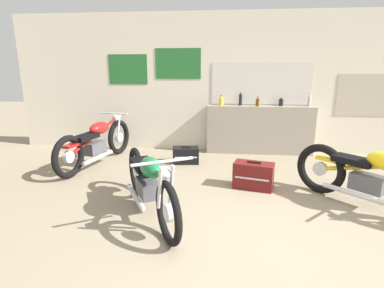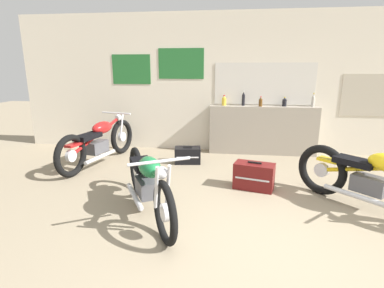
{
  "view_description": "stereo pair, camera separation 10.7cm",
  "coord_description": "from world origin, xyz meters",
  "px_view_note": "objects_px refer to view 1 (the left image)",
  "views": [
    {
      "loc": [
        -0.62,
        -2.57,
        1.73
      ],
      "look_at": [
        -1.02,
        1.4,
        0.7
      ],
      "focal_mm": 28.0,
      "sensor_mm": 36.0,
      "label": 1
    },
    {
      "loc": [
        -0.51,
        -2.56,
        1.73
      ],
      "look_at": [
        -1.02,
        1.4,
        0.7
      ],
      "focal_mm": 28.0,
      "sensor_mm": 36.0,
      "label": 2
    }
  ],
  "objects_px": {
    "bottle_right_center": "(281,102)",
    "motorcycle_red": "(97,142)",
    "motorcycle_green": "(149,182)",
    "bottle_left_center": "(240,99)",
    "hard_case_black": "(186,155)",
    "bottle_leftmost": "(221,101)",
    "bottle_rightmost": "(309,100)",
    "motorcycle_yellow": "(374,178)",
    "bottle_center": "(258,102)",
    "hard_case_darkred": "(253,175)"
  },
  "relations": [
    {
      "from": "bottle_right_center",
      "to": "motorcycle_green",
      "type": "height_order",
      "value": "bottle_right_center"
    },
    {
      "from": "motorcycle_green",
      "to": "bottle_right_center",
      "type": "bearing_deg",
      "value": 55.17
    },
    {
      "from": "bottle_leftmost",
      "to": "hard_case_black",
      "type": "distance_m",
      "value": 1.39
    },
    {
      "from": "hard_case_black",
      "to": "bottle_rightmost",
      "type": "bearing_deg",
      "value": 19.25
    },
    {
      "from": "bottle_rightmost",
      "to": "motorcycle_yellow",
      "type": "height_order",
      "value": "bottle_rightmost"
    },
    {
      "from": "motorcycle_green",
      "to": "motorcycle_red",
      "type": "height_order",
      "value": "motorcycle_red"
    },
    {
      "from": "motorcycle_yellow",
      "to": "hard_case_black",
      "type": "bearing_deg",
      "value": 146.93
    },
    {
      "from": "bottle_left_center",
      "to": "hard_case_black",
      "type": "xyz_separation_m",
      "value": [
        -1.01,
        -0.86,
        -0.96
      ]
    },
    {
      "from": "bottle_center",
      "to": "hard_case_darkred",
      "type": "height_order",
      "value": "bottle_center"
    },
    {
      "from": "bottle_rightmost",
      "to": "motorcycle_green",
      "type": "height_order",
      "value": "bottle_rightmost"
    },
    {
      "from": "bottle_leftmost",
      "to": "bottle_right_center",
      "type": "xyz_separation_m",
      "value": [
        1.19,
        0.02,
        -0.01
      ]
    },
    {
      "from": "bottle_left_center",
      "to": "motorcycle_yellow",
      "type": "height_order",
      "value": "bottle_left_center"
    },
    {
      "from": "bottle_leftmost",
      "to": "bottle_rightmost",
      "type": "height_order",
      "value": "bottle_rightmost"
    },
    {
      "from": "motorcycle_red",
      "to": "hard_case_black",
      "type": "relative_size",
      "value": 4.23
    },
    {
      "from": "bottle_center",
      "to": "hard_case_darkred",
      "type": "bearing_deg",
      "value": -96.6
    },
    {
      "from": "bottle_right_center",
      "to": "hard_case_darkred",
      "type": "relative_size",
      "value": 0.3
    },
    {
      "from": "bottle_left_center",
      "to": "hard_case_black",
      "type": "height_order",
      "value": "bottle_left_center"
    },
    {
      "from": "bottle_rightmost",
      "to": "hard_case_darkred",
      "type": "distance_m",
      "value": 2.44
    },
    {
      "from": "bottle_right_center",
      "to": "bottle_leftmost",
      "type": "bearing_deg",
      "value": -178.92
    },
    {
      "from": "motorcycle_red",
      "to": "bottle_rightmost",
      "type": "bearing_deg",
      "value": 15.12
    },
    {
      "from": "bottle_rightmost",
      "to": "motorcycle_yellow",
      "type": "bearing_deg",
      "value": -86.0
    },
    {
      "from": "bottle_left_center",
      "to": "hard_case_darkred",
      "type": "height_order",
      "value": "bottle_left_center"
    },
    {
      "from": "hard_case_black",
      "to": "motorcycle_green",
      "type": "bearing_deg",
      "value": -95.35
    },
    {
      "from": "hard_case_darkred",
      "to": "bottle_rightmost",
      "type": "bearing_deg",
      "value": 57.43
    },
    {
      "from": "motorcycle_yellow",
      "to": "bottle_right_center",
      "type": "bearing_deg",
      "value": 105.75
    },
    {
      "from": "bottle_left_center",
      "to": "bottle_right_center",
      "type": "xyz_separation_m",
      "value": [
        0.8,
        -0.01,
        -0.05
      ]
    },
    {
      "from": "bottle_right_center",
      "to": "bottle_rightmost",
      "type": "bearing_deg",
      "value": -3.83
    },
    {
      "from": "bottle_leftmost",
      "to": "hard_case_darkred",
      "type": "distance_m",
      "value": 2.17
    },
    {
      "from": "motorcycle_yellow",
      "to": "motorcycle_red",
      "type": "distance_m",
      "value": 4.35
    },
    {
      "from": "bottle_leftmost",
      "to": "motorcycle_red",
      "type": "distance_m",
      "value": 2.55
    },
    {
      "from": "bottle_right_center",
      "to": "motorcycle_red",
      "type": "distance_m",
      "value": 3.64
    },
    {
      "from": "bottle_left_center",
      "to": "hard_case_darkred",
      "type": "xyz_separation_m",
      "value": [
        0.12,
        -1.95,
        -0.92
      ]
    },
    {
      "from": "motorcycle_yellow",
      "to": "hard_case_darkred",
      "type": "xyz_separation_m",
      "value": [
        -1.39,
        0.55,
        -0.22
      ]
    },
    {
      "from": "motorcycle_yellow",
      "to": "bottle_rightmost",
      "type": "bearing_deg",
      "value": 94.0
    },
    {
      "from": "bottle_leftmost",
      "to": "motorcycle_yellow",
      "type": "xyz_separation_m",
      "value": [
        1.9,
        -2.48,
        -0.65
      ]
    },
    {
      "from": "bottle_left_center",
      "to": "bottle_center",
      "type": "bearing_deg",
      "value": -15.84
    },
    {
      "from": "bottle_left_center",
      "to": "hard_case_black",
      "type": "relative_size",
      "value": 0.59
    },
    {
      "from": "bottle_right_center",
      "to": "motorcycle_green",
      "type": "relative_size",
      "value": 0.1
    },
    {
      "from": "bottle_rightmost",
      "to": "hard_case_black",
      "type": "xyz_separation_m",
      "value": [
        -2.35,
        -0.82,
        -0.95
      ]
    },
    {
      "from": "bottle_right_center",
      "to": "bottle_rightmost",
      "type": "xyz_separation_m",
      "value": [
        0.53,
        -0.04,
        0.04
      ]
    },
    {
      "from": "hard_case_darkred",
      "to": "bottle_center",
      "type": "bearing_deg",
      "value": 83.4
    },
    {
      "from": "motorcycle_yellow",
      "to": "hard_case_black",
      "type": "xyz_separation_m",
      "value": [
        -2.52,
        1.64,
        -0.27
      ]
    },
    {
      "from": "motorcycle_red",
      "to": "bottle_center",
      "type": "bearing_deg",
      "value": 19.05
    },
    {
      "from": "bottle_right_center",
      "to": "bottle_rightmost",
      "type": "distance_m",
      "value": 0.54
    },
    {
      "from": "bottle_leftmost",
      "to": "bottle_rightmost",
      "type": "xyz_separation_m",
      "value": [
        1.72,
        -0.01,
        0.03
      ]
    },
    {
      "from": "bottle_right_center",
      "to": "bottle_center",
      "type": "bearing_deg",
      "value": -169.61
    },
    {
      "from": "hard_case_darkred",
      "to": "motorcycle_yellow",
      "type": "bearing_deg",
      "value": -21.73
    },
    {
      "from": "motorcycle_green",
      "to": "hard_case_darkred",
      "type": "bearing_deg",
      "value": 35.46
    },
    {
      "from": "motorcycle_red",
      "to": "hard_case_darkred",
      "type": "distance_m",
      "value": 2.86
    },
    {
      "from": "bottle_leftmost",
      "to": "bottle_center",
      "type": "height_order",
      "value": "bottle_leftmost"
    }
  ]
}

